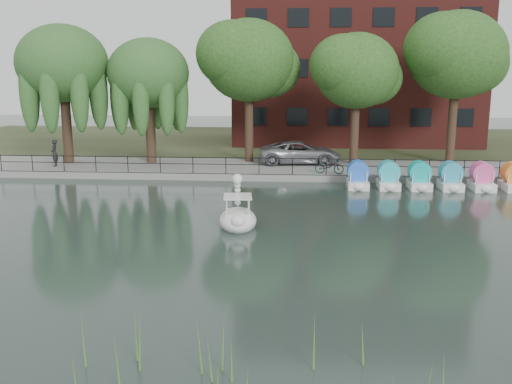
# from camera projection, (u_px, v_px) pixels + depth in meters

# --- Properties ---
(ground_plane) EXTENTS (120.00, 120.00, 0.00)m
(ground_plane) POSITION_uv_depth(u_px,v_px,m) (235.00, 248.00, 21.32)
(ground_plane) COLOR #303F3D
(promenade) EXTENTS (40.00, 6.00, 0.40)m
(promenade) POSITION_uv_depth(u_px,v_px,m) (262.00, 169.00, 36.87)
(promenade) COLOR gray
(promenade) RESTS_ON ground_plane
(kerb) EXTENTS (40.00, 0.25, 0.40)m
(kerb) POSITION_uv_depth(u_px,v_px,m) (259.00, 178.00, 34.00)
(kerb) COLOR gray
(kerb) RESTS_ON ground_plane
(land_strip) EXTENTS (60.00, 22.00, 0.36)m
(land_strip) POSITION_uv_depth(u_px,v_px,m) (272.00, 142.00, 50.52)
(land_strip) COLOR #47512D
(land_strip) RESTS_ON ground_plane
(railing) EXTENTS (32.00, 0.05, 1.00)m
(railing) POSITION_uv_depth(u_px,v_px,m) (259.00, 162.00, 33.99)
(railing) COLOR black
(railing) RESTS_ON promenade
(apartment_building) EXTENTS (20.00, 10.07, 18.00)m
(apartment_building) POSITION_uv_depth(u_px,v_px,m) (355.00, 35.00, 48.03)
(apartment_building) COLOR #4C1E16
(apartment_building) RESTS_ON land_strip
(willow_left) EXTENTS (5.88, 5.88, 9.01)m
(willow_left) POSITION_uv_depth(u_px,v_px,m) (62.00, 64.00, 36.87)
(willow_left) COLOR #473323
(willow_left) RESTS_ON promenade
(willow_mid) EXTENTS (5.32, 5.32, 8.15)m
(willow_mid) POSITION_uv_depth(u_px,v_px,m) (148.00, 74.00, 37.10)
(willow_mid) COLOR #473323
(willow_mid) RESTS_ON promenade
(broadleaf_center) EXTENTS (6.00, 6.00, 9.25)m
(broadleaf_center) POSITION_uv_depth(u_px,v_px,m) (249.00, 61.00, 37.43)
(broadleaf_center) COLOR #473323
(broadleaf_center) RESTS_ON promenade
(broadleaf_right) EXTENTS (5.40, 5.40, 8.32)m
(broadleaf_right) POSITION_uv_depth(u_px,v_px,m) (357.00, 72.00, 36.59)
(broadleaf_right) COLOR #473323
(broadleaf_right) RESTS_ON promenade
(broadleaf_far) EXTENTS (6.30, 6.30, 9.71)m
(broadleaf_far) POSITION_uv_depth(u_px,v_px,m) (457.00, 56.00, 36.88)
(broadleaf_far) COLOR #473323
(broadleaf_far) RESTS_ON promenade
(minivan) EXTENTS (3.34, 6.35, 1.71)m
(minivan) POSITION_uv_depth(u_px,v_px,m) (300.00, 151.00, 37.63)
(minivan) COLOR gray
(minivan) RESTS_ON promenade
(bicycle) EXTENTS (0.89, 1.80, 1.00)m
(bicycle) POSITION_uv_depth(u_px,v_px,m) (329.00, 165.00, 34.12)
(bicycle) COLOR gray
(bicycle) RESTS_ON promenade
(pedestrian) EXTENTS (0.67, 0.83, 1.98)m
(pedestrian) POSITION_uv_depth(u_px,v_px,m) (54.00, 151.00, 36.60)
(pedestrian) COLOR black
(pedestrian) RESTS_ON promenade
(swan_boat) EXTENTS (1.86, 2.68, 2.13)m
(swan_boat) POSITION_uv_depth(u_px,v_px,m) (238.00, 216.00, 24.18)
(swan_boat) COLOR white
(swan_boat) RESTS_ON ground_plane
(pedal_boat_row) EXTENTS (9.65, 1.70, 1.40)m
(pedal_boat_row) POSITION_uv_depth(u_px,v_px,m) (435.00, 178.00, 31.68)
(pedal_boat_row) COLOR white
(pedal_boat_row) RESTS_ON ground_plane
(reed_bank) EXTENTS (24.00, 2.40, 1.20)m
(reed_bank) POSITION_uv_depth(u_px,v_px,m) (280.00, 364.00, 11.79)
(reed_bank) COLOR #669938
(reed_bank) RESTS_ON ground_plane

